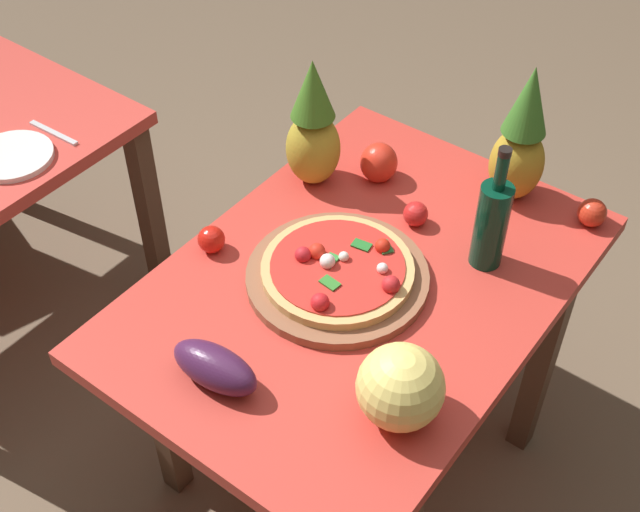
{
  "coord_description": "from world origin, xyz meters",
  "views": [
    {
      "loc": [
        -1.13,
        -0.73,
        2.14
      ],
      "look_at": [
        -0.04,
        0.09,
        0.81
      ],
      "focal_mm": 46.94,
      "sensor_mm": 36.0,
      "label": 1
    }
  ],
  "objects_px": {
    "bell_pepper": "(379,163)",
    "tomato_by_bottle": "(592,213)",
    "display_table": "(360,309)",
    "pizza_board": "(337,277)",
    "dinner_plate": "(12,156)",
    "knife_utensil": "(53,133)",
    "tomato_beside_pepper": "(211,239)",
    "melon": "(400,387)",
    "pizza": "(338,269)",
    "pineapple_right": "(313,129)",
    "wine_bottle": "(492,223)",
    "eggplant": "(215,367)",
    "tomato_near_board": "(416,214)",
    "pineapple_left": "(521,141)"
  },
  "relations": [
    {
      "from": "tomato_near_board",
      "to": "pineapple_right",
      "type": "bearing_deg",
      "value": 92.42
    },
    {
      "from": "pizza",
      "to": "pineapple_right",
      "type": "xyz_separation_m",
      "value": [
        0.26,
        0.27,
        0.12
      ]
    },
    {
      "from": "bell_pepper",
      "to": "tomato_beside_pepper",
      "type": "height_order",
      "value": "bell_pepper"
    },
    {
      "from": "eggplant",
      "to": "tomato_near_board",
      "type": "bearing_deg",
      "value": -5.65
    },
    {
      "from": "knife_utensil",
      "to": "tomato_beside_pepper",
      "type": "bearing_deg",
      "value": -98.79
    },
    {
      "from": "pizza_board",
      "to": "bell_pepper",
      "type": "distance_m",
      "value": 0.4
    },
    {
      "from": "eggplant",
      "to": "dinner_plate",
      "type": "height_order",
      "value": "eggplant"
    },
    {
      "from": "tomato_near_board",
      "to": "wine_bottle",
      "type": "bearing_deg",
      "value": -93.47
    },
    {
      "from": "display_table",
      "to": "dinner_plate",
      "type": "distance_m",
      "value": 1.04
    },
    {
      "from": "bell_pepper",
      "to": "pizza",
      "type": "bearing_deg",
      "value": -159.43
    },
    {
      "from": "wine_bottle",
      "to": "pineapple_right",
      "type": "distance_m",
      "value": 0.51
    },
    {
      "from": "pizza_board",
      "to": "tomato_by_bottle",
      "type": "relative_size",
      "value": 5.95
    },
    {
      "from": "pineapple_left",
      "to": "tomato_beside_pepper",
      "type": "distance_m",
      "value": 0.79
    },
    {
      "from": "pizza",
      "to": "bell_pepper",
      "type": "xyz_separation_m",
      "value": [
        0.37,
        0.14,
        0.01
      ]
    },
    {
      "from": "pineapple_left",
      "to": "eggplant",
      "type": "bearing_deg",
      "value": 167.41
    },
    {
      "from": "tomato_beside_pepper",
      "to": "knife_utensil",
      "type": "xyz_separation_m",
      "value": [
        0.08,
        0.67,
        -0.03
      ]
    },
    {
      "from": "melon",
      "to": "dinner_plate",
      "type": "relative_size",
      "value": 0.79
    },
    {
      "from": "bell_pepper",
      "to": "melon",
      "type": "bearing_deg",
      "value": -142.83
    },
    {
      "from": "wine_bottle",
      "to": "pineapple_left",
      "type": "bearing_deg",
      "value": 14.51
    },
    {
      "from": "pizza_board",
      "to": "tomato_beside_pepper",
      "type": "xyz_separation_m",
      "value": [
        -0.1,
        0.3,
        0.02
      ]
    },
    {
      "from": "dinner_plate",
      "to": "bell_pepper",
      "type": "bearing_deg",
      "value": -57.65
    },
    {
      "from": "pizza",
      "to": "tomato_beside_pepper",
      "type": "bearing_deg",
      "value": 107.44
    },
    {
      "from": "pizza_board",
      "to": "melon",
      "type": "xyz_separation_m",
      "value": [
        -0.23,
        -0.31,
        0.07
      ]
    },
    {
      "from": "display_table",
      "to": "tomato_by_bottle",
      "type": "relative_size",
      "value": 16.3
    },
    {
      "from": "pizza_board",
      "to": "pineapple_left",
      "type": "relative_size",
      "value": 1.12
    },
    {
      "from": "pineapple_right",
      "to": "pizza",
      "type": "bearing_deg",
      "value": -134.19
    },
    {
      "from": "wine_bottle",
      "to": "tomato_beside_pepper",
      "type": "height_order",
      "value": "wine_bottle"
    },
    {
      "from": "wine_bottle",
      "to": "tomato_near_board",
      "type": "relative_size",
      "value": 5.28
    },
    {
      "from": "tomato_beside_pepper",
      "to": "dinner_plate",
      "type": "bearing_deg",
      "value": 95.23
    },
    {
      "from": "melon",
      "to": "tomato_beside_pepper",
      "type": "xyz_separation_m",
      "value": [
        0.13,
        0.61,
        -0.05
      ]
    },
    {
      "from": "bell_pepper",
      "to": "dinner_plate",
      "type": "xyz_separation_m",
      "value": [
        -0.53,
        0.83,
        -0.04
      ]
    },
    {
      "from": "tomato_beside_pepper",
      "to": "dinner_plate",
      "type": "distance_m",
      "value": 0.67
    },
    {
      "from": "melon",
      "to": "tomato_near_board",
      "type": "relative_size",
      "value": 2.81
    },
    {
      "from": "pineapple_right",
      "to": "bell_pepper",
      "type": "height_order",
      "value": "pineapple_right"
    },
    {
      "from": "pizza_board",
      "to": "eggplant",
      "type": "distance_m",
      "value": 0.38
    },
    {
      "from": "pizza",
      "to": "tomato_beside_pepper",
      "type": "distance_m",
      "value": 0.32
    },
    {
      "from": "display_table",
      "to": "wine_bottle",
      "type": "distance_m",
      "value": 0.37
    },
    {
      "from": "bell_pepper",
      "to": "tomato_by_bottle",
      "type": "xyz_separation_m",
      "value": [
        0.16,
        -0.52,
        -0.01
      ]
    },
    {
      "from": "pizza",
      "to": "wine_bottle",
      "type": "height_order",
      "value": "wine_bottle"
    },
    {
      "from": "pineapple_right",
      "to": "bell_pepper",
      "type": "xyz_separation_m",
      "value": [
        0.11,
        -0.13,
        -0.11
      ]
    },
    {
      "from": "melon",
      "to": "tomato_beside_pepper",
      "type": "relative_size",
      "value": 2.64
    },
    {
      "from": "pineapple_right",
      "to": "tomato_near_board",
      "type": "relative_size",
      "value": 5.72
    },
    {
      "from": "bell_pepper",
      "to": "dinner_plate",
      "type": "height_order",
      "value": "bell_pepper"
    },
    {
      "from": "melon",
      "to": "dinner_plate",
      "type": "distance_m",
      "value": 1.29
    },
    {
      "from": "wine_bottle",
      "to": "knife_utensil",
      "type": "height_order",
      "value": "wine_bottle"
    },
    {
      "from": "melon",
      "to": "dinner_plate",
      "type": "bearing_deg",
      "value": 86.98
    },
    {
      "from": "pineapple_right",
      "to": "knife_utensil",
      "type": "bearing_deg",
      "value": 111.72
    },
    {
      "from": "display_table",
      "to": "dinner_plate",
      "type": "relative_size",
      "value": 5.25
    },
    {
      "from": "pineapple_right",
      "to": "melon",
      "type": "xyz_separation_m",
      "value": [
        -0.49,
        -0.58,
        -0.07
      ]
    },
    {
      "from": "pineapple_left",
      "to": "dinner_plate",
      "type": "distance_m",
      "value": 1.34
    }
  ]
}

